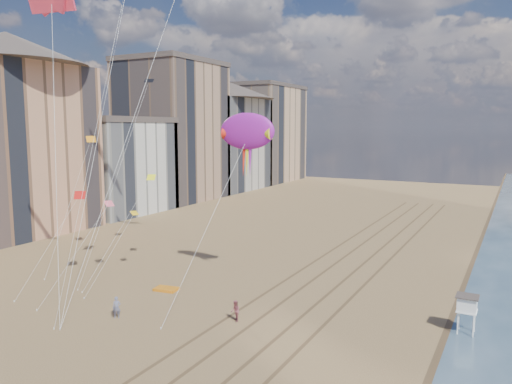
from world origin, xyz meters
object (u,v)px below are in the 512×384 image
(grounded_kite, at_px, (166,289))
(kite_flyer_a, at_px, (117,307))
(lifeguard_stand, at_px, (467,304))
(kite_flyer_b, at_px, (235,311))
(show_kite, at_px, (247,132))

(grounded_kite, distance_m, kite_flyer_a, 7.40)
(lifeguard_stand, xyz_separation_m, kite_flyer_b, (-16.29, -6.13, -1.37))
(grounded_kite, bearing_deg, kite_flyer_b, -27.44)
(lifeguard_stand, bearing_deg, kite_flyer_a, -158.20)
(grounded_kite, bearing_deg, lifeguard_stand, -1.66)
(show_kite, xyz_separation_m, kite_flyer_a, (-5.21, -12.18, -13.91))
(kite_flyer_a, bearing_deg, show_kite, 33.86)
(grounded_kite, bearing_deg, kite_flyer_a, -91.52)
(grounded_kite, xyz_separation_m, kite_flyer_a, (0.78, -7.32, 0.75))
(kite_flyer_a, bearing_deg, grounded_kite, 63.12)
(lifeguard_stand, xyz_separation_m, grounded_kite, (-25.82, -2.69, -2.09))
(lifeguard_stand, relative_size, show_kite, 0.15)
(show_kite, height_order, kite_flyer_b, show_kite)
(lifeguard_stand, distance_m, show_kite, 23.58)
(show_kite, distance_m, kite_flyer_b, 16.61)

